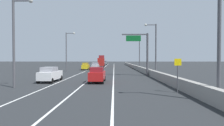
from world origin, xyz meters
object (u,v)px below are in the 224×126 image
Objects in this scene: lamp_post_right_third at (138,51)px; speed_advisory_sign at (178,73)px; car_white_3 at (50,74)px; lamp_post_left_near at (16,36)px; lamp_post_right_second at (154,46)px; car_gray_1 at (105,63)px; box_truck at (101,61)px; lamp_post_right_near at (215,24)px; overhead_sign_gantry at (143,49)px; lamp_post_left_mid at (67,49)px; car_yellow_4 at (86,66)px; car_silver_2 at (95,66)px; car_red_0 at (97,75)px.

speed_advisory_sign is at bearing -92.16° from lamp_post_right_third.
lamp_post_left_near is at bearing -109.26° from car_white_3.
lamp_post_right_second is 2.00× the size of car_gray_1.
lamp_post_right_third is at bearing -75.00° from car_gray_1.
car_gray_1 is at bearing 105.00° from lamp_post_right_third.
lamp_post_left_near is 51.19m from box_truck.
lamp_post_right_near reaches higher than car_gray_1.
car_gray_1 is at bearing 99.08° from overhead_sign_gantry.
car_white_3 is at bearing -119.37° from lamp_post_right_third.
lamp_post_left_mid reaches higher than speed_advisory_sign.
lamp_post_left_near is (-16.93, -31.92, 0.00)m from lamp_post_right_third.
lamp_post_left_mid is 2.05× the size of car_white_3.
car_yellow_4 is at bearing -93.76° from car_gray_1.
lamp_post_right_third is (0.00, 37.92, 0.00)m from lamp_post_right_near.
lamp_post_left_mid reaches higher than car_silver_2.
lamp_post_left_mid is at bearing -152.57° from lamp_post_right_third.
lamp_post_left_near is (-15.62, 2.64, 3.55)m from speed_advisory_sign.
car_yellow_4 is at bearing 102.31° from car_red_0.
lamp_post_right_third is 1.00× the size of lamp_post_left_mid.
car_white_3 is at bearing 70.74° from lamp_post_left_near.
car_red_0 is 0.88× the size of car_silver_2.
car_white_3 is at bearing 174.70° from car_red_0.
overhead_sign_gantry is at bearing -31.26° from lamp_post_left_mid.
car_gray_1 reaches higher than car_silver_2.
lamp_post_right_second is 1.03× the size of box_truck.
lamp_post_right_near reaches higher than car_silver_2.
lamp_post_right_third is 2.23× the size of car_red_0.
lamp_post_left_mid is at bearing 151.23° from lamp_post_right_second.
car_white_3 is (-15.38, -8.08, -4.34)m from lamp_post_right_second.
overhead_sign_gantry is 1.83× the size of car_yellow_4.
speed_advisory_sign reaches higher than car_white_3.
lamp_post_left_mid is at bearing 91.87° from lamp_post_left_near.
box_truck is (-10.11, 37.74, -2.66)m from overhead_sign_gantry.
overhead_sign_gantry is at bearing -53.49° from car_yellow_4.
lamp_post_left_near is 1.00× the size of lamp_post_left_mid.
lamp_post_left_mid is at bearing -124.47° from car_silver_2.
lamp_post_right_near is 2.23× the size of car_yellow_4.
car_red_0 is at bearing 137.94° from speed_advisory_sign.
speed_advisory_sign is 0.33× the size of lamp_post_right_second.
car_silver_2 is at bearing 108.11° from lamp_post_right_near.
lamp_post_left_mid is at bearing -96.33° from car_gray_1.
car_silver_2 is (-12.07, -1.02, -4.29)m from lamp_post_right_third.
overhead_sign_gantry reaches higher than speed_advisory_sign.
lamp_post_right_second is (0.17, 18.96, 0.00)m from lamp_post_right_near.
lamp_post_left_mid is (-0.74, 22.75, 0.00)m from lamp_post_left_near.
lamp_post_right_second reaches higher than car_yellow_4.
lamp_post_right_second is (1.47, 15.60, 3.55)m from speed_advisory_sign.
car_gray_1 reaches higher than car_white_3.
lamp_post_right_second is 64.18m from car_gray_1.
overhead_sign_gantry is 0.82× the size of lamp_post_left_near.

